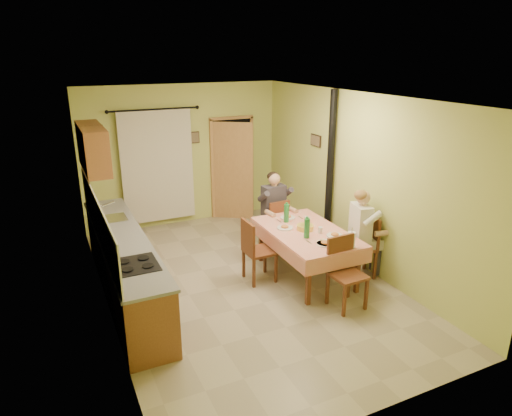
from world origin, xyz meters
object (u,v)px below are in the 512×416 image
chair_left (259,263)px  man_right (363,223)px  man_far (275,203)px  stove_flue (329,193)px  chair_far (274,234)px  chair_near (346,287)px  dining_table (306,253)px  chair_right (361,258)px

chair_left → man_right: man_right is taller
man_far → man_right: bearing=-65.8°
stove_flue → chair_far: bearing=160.5°
man_far → chair_left: bearing=-131.6°
chair_near → man_far: man_far is taller
dining_table → man_right: 0.99m
chair_near → chair_right: chair_near is taller
chair_right → stove_flue: size_ratio=0.35×
chair_right → man_right: 0.59m
dining_table → chair_near: bearing=-87.8°
chair_right → man_right: (-0.01, 0.00, 0.59)m
man_far → man_right: same height
chair_right → man_far: man_far is taller
stove_flue → chair_right: bearing=-96.6°
chair_far → chair_near: bearing=-92.7°
man_far → stove_flue: (0.90, -0.33, 0.15)m
man_right → stove_flue: (0.15, 1.15, 0.15)m
chair_right → man_far: size_ratio=0.71×
dining_table → chair_right: bearing=-23.8°
man_right → chair_far: bearing=40.0°
dining_table → chair_far: size_ratio=1.96×
dining_table → chair_right: size_ratio=1.90×
chair_near → chair_left: bearing=-60.8°
chair_left → stove_flue: size_ratio=0.36×
chair_left → man_far: man_far is taller
chair_left → stove_flue: 1.91m
man_far → chair_far: bearing=-90.0°
dining_table → chair_near: size_ratio=1.87×
chair_far → stove_flue: 1.20m
dining_table → chair_near: 1.04m
chair_near → chair_left: size_ratio=1.00×
chair_near → chair_left: 1.43m
chair_right → chair_left: 1.62m
chair_near → chair_right: size_ratio=1.02×
man_far → man_right: 1.66m
dining_table → chair_left: chair_left is taller
chair_far → chair_near: 2.15m
chair_far → stove_flue: size_ratio=0.34×
chair_near → chair_left: (-0.76, 1.22, -0.00)m
chair_near → chair_left: same height
chair_far → chair_left: chair_left is taller
dining_table → stove_flue: (0.92, 0.79, 0.65)m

